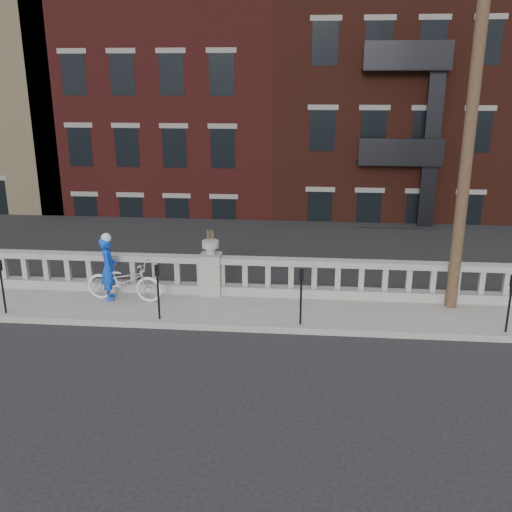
{
  "coord_description": "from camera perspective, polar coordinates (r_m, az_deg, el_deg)",
  "views": [
    {
      "loc": [
        2.53,
        -10.23,
        5.69
      ],
      "look_at": [
        1.27,
        3.2,
        1.47
      ],
      "focal_mm": 40.0,
      "sensor_mm": 36.0,
      "label": 1
    }
  ],
  "objects": [
    {
      "name": "parking_meter_b",
      "position": [
        13.69,
        -9.79,
        -2.95
      ],
      "size": [
        0.1,
        0.09,
        1.36
      ],
      "color": "black",
      "rests_on": "sidewalk"
    },
    {
      "name": "utility_pole",
      "position": [
        14.32,
        20.89,
        14.46
      ],
      "size": [
        1.6,
        0.28,
        10.0
      ],
      "color": "#422D1E",
      "rests_on": "sidewalk"
    },
    {
      "name": "sidewalk",
      "position": [
        14.59,
        -5.08,
        -5.33
      ],
      "size": [
        32.0,
        2.2,
        0.15
      ],
      "primitive_type": "cube",
      "color": "gray",
      "rests_on": "ground"
    },
    {
      "name": "parking_meter_c",
      "position": [
        13.24,
        4.53,
        -3.46
      ],
      "size": [
        0.1,
        0.09,
        1.36
      ],
      "color": "black",
      "rests_on": "sidewalk"
    },
    {
      "name": "planter_pedestal",
      "position": [
        15.2,
        -4.52,
        -1.33
      ],
      "size": [
        0.55,
        0.55,
        1.76
      ],
      "color": "gray",
      "rests_on": "sidewalk"
    },
    {
      "name": "bicycle",
      "position": [
        15.13,
        -13.05,
        -2.44
      ],
      "size": [
        2.06,
        0.85,
        1.06
      ],
      "primitive_type": "imported",
      "rotation": [
        0.0,
        0.0,
        1.5
      ],
      "color": "silver",
      "rests_on": "sidewalk"
    },
    {
      "name": "lower_level",
      "position": [
        33.47,
        2.01,
        12.1
      ],
      "size": [
        80.0,
        44.0,
        20.8
      ],
      "color": "#605E59",
      "rests_on": "ground"
    },
    {
      "name": "cyclist",
      "position": [
        15.22,
        -14.53,
        -1.21
      ],
      "size": [
        0.57,
        0.7,
        1.67
      ],
      "primitive_type": "imported",
      "rotation": [
        0.0,
        0.0,
        1.88
      ],
      "color": "blue",
      "rests_on": "sidewalk"
    },
    {
      "name": "parking_meter_d",
      "position": [
        14.0,
        24.09,
        -3.8
      ],
      "size": [
        0.1,
        0.09,
        1.36
      ],
      "color": "black",
      "rests_on": "sidewalk"
    },
    {
      "name": "parking_meter_a",
      "position": [
        15.15,
        -24.1,
        -2.25
      ],
      "size": [
        0.1,
        0.09,
        1.36
      ],
      "color": "black",
      "rests_on": "sidewalk"
    },
    {
      "name": "balustrade",
      "position": [
        15.26,
        -4.5,
        -2.01
      ],
      "size": [
        28.0,
        0.34,
        1.03
      ],
      "color": "gray",
      "rests_on": "sidewalk"
    },
    {
      "name": "ground",
      "position": [
        11.98,
        -7.66,
        -11.17
      ],
      "size": [
        120.0,
        120.0,
        0.0
      ],
      "primitive_type": "plane",
      "color": "black",
      "rests_on": "ground"
    }
  ]
}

